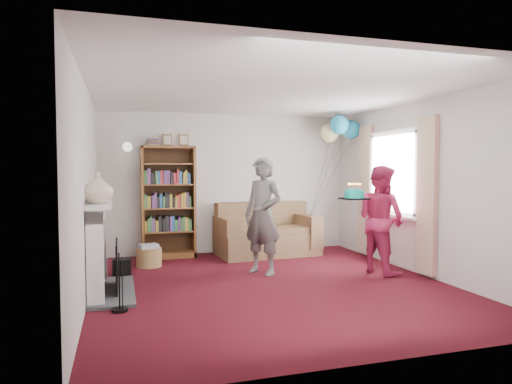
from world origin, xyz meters
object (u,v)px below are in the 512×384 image
object	(u,v)px
person_striped	(263,216)
birthday_cake	(354,195)
bookcase	(168,203)
sofa	(266,235)
person_magenta	(381,219)

from	to	relation	value
person_striped	birthday_cake	distance (m)	1.32
bookcase	birthday_cake	bearing A→B (deg)	-43.38
sofa	birthday_cake	world-z (taller)	birthday_cake
sofa	person_magenta	size ratio (longest dim) A/B	1.10
birthday_cake	bookcase	bearing A→B (deg)	136.62
bookcase	person_striped	size ratio (longest dim) A/B	1.25
sofa	birthday_cake	xyz separation A→B (m)	(0.65, -1.98, 0.82)
person_magenta	birthday_cake	bearing A→B (deg)	88.51
bookcase	person_striped	xyz separation A→B (m)	(1.18, -1.65, -0.09)
person_striped	person_magenta	xyz separation A→B (m)	(1.66, -0.44, -0.06)
sofa	birthday_cake	distance (m)	2.24
bookcase	person_magenta	distance (m)	3.53
person_striped	birthday_cake	size ratio (longest dim) A/B	5.21
birthday_cake	sofa	bearing A→B (deg)	108.11
sofa	person_magenta	world-z (taller)	person_magenta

